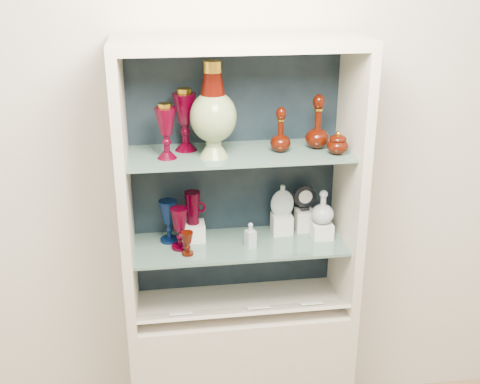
{
  "coord_description": "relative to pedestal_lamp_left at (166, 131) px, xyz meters",
  "views": [
    {
      "loc": [
        -0.33,
        -0.81,
        2.23
      ],
      "look_at": [
        0.0,
        1.53,
        1.3
      ],
      "focal_mm": 45.0,
      "sensor_mm": 36.0,
      "label": 1
    }
  ],
  "objects": [
    {
      "name": "cobalt_goblet",
      "position": [
        -0.01,
        0.1,
        -0.44
      ],
      "size": [
        0.1,
        0.1,
        0.19
      ],
      "primitive_type": null,
      "rotation": [
        0.0,
        0.0,
        -0.33
      ],
      "color": "#08173F",
      "rests_on": "shelf_lower"
    },
    {
      "name": "cabinet_side_left",
      "position": [
        -0.18,
        0.01,
        -0.26
      ],
      "size": [
        0.04,
        0.4,
        1.15
      ],
      "primitive_type": "cube",
      "color": "beige",
      "rests_on": "cabinet_base"
    },
    {
      "name": "cabinet_base",
      "position": [
        0.3,
        0.01,
        -1.21
      ],
      "size": [
        1.0,
        0.4,
        0.75
      ],
      "primitive_type": "cube",
      "color": "beige",
      "rests_on": "ground"
    },
    {
      "name": "clear_round_decanter",
      "position": [
        0.67,
        0.04,
        -0.39
      ],
      "size": [
        0.11,
        0.11,
        0.15
      ],
      "primitive_type": null,
      "rotation": [
        0.0,
        0.0,
        0.07
      ],
      "color": "#A1ADB9",
      "rests_on": "riser_clear_round_decanter"
    },
    {
      "name": "lidded_bowl",
      "position": [
        0.69,
        -0.04,
        -0.06
      ],
      "size": [
        0.1,
        0.1,
        0.1
      ],
      "primitive_type": null,
      "rotation": [
        0.0,
        0.0,
        -0.12
      ],
      "color": "#410E03",
      "rests_on": "shelf_upper"
    },
    {
      "name": "ruby_goblet_small",
      "position": [
        0.07,
        -0.04,
        -0.48
      ],
      "size": [
        0.07,
        0.07,
        0.1
      ],
      "primitive_type": null,
      "rotation": [
        0.0,
        0.0,
        -0.41
      ],
      "color": "#410E03",
      "rests_on": "shelf_lower"
    },
    {
      "name": "cabinet_back_panel",
      "position": [
        0.3,
        0.2,
        -0.26
      ],
      "size": [
        0.98,
        0.02,
        1.15
      ],
      "primitive_type": "cube",
      "color": "black",
      "rests_on": "cabinet_base"
    },
    {
      "name": "riser_flat_flask",
      "position": [
        0.5,
        0.11,
        -0.49
      ],
      "size": [
        0.09,
        0.09,
        0.09
      ],
      "primitive_type": "cube",
      "color": "silver",
      "rests_on": "shelf_lower"
    },
    {
      "name": "ruby_decanter_a",
      "position": [
        0.63,
        0.05,
        0.02
      ],
      "size": [
        0.11,
        0.11,
        0.26
      ],
      "primitive_type": null,
      "rotation": [
        0.0,
        0.0,
        -0.1
      ],
      "color": "#410E03",
      "rests_on": "shelf_upper"
    },
    {
      "name": "shelf_lower",
      "position": [
        0.3,
        0.03,
        -0.54
      ],
      "size": [
        0.92,
        0.34,
        0.01
      ],
      "primitive_type": "cube",
      "color": "slate",
      "rests_on": "cabinet_side_left"
    },
    {
      "name": "enamel_urn",
      "position": [
        0.19,
        -0.01,
        0.08
      ],
      "size": [
        0.2,
        0.2,
        0.39
      ],
      "primitive_type": null,
      "rotation": [
        0.0,
        0.0,
        0.07
      ],
      "color": "#0C401D",
      "rests_on": "shelf_upper"
    },
    {
      "name": "riser_cameo_medallion",
      "position": [
        0.61,
        0.13,
        -0.48
      ],
      "size": [
        0.08,
        0.08,
        0.1
      ],
      "primitive_type": "cube",
      "color": "silver",
      "rests_on": "shelf_lower"
    },
    {
      "name": "flat_flask",
      "position": [
        0.5,
        0.11,
        -0.37
      ],
      "size": [
        0.11,
        0.05,
        0.15
      ],
      "primitive_type": null,
      "rotation": [
        0.0,
        0.0,
        -0.04
      ],
      "color": "#A0AEB3",
      "rests_on": "riser_flat_flask"
    },
    {
      "name": "pedestal_lamp_left",
      "position": [
        0.0,
        0.0,
        0.0
      ],
      "size": [
        0.1,
        0.1,
        0.22
      ],
      "primitive_type": null,
      "rotation": [
        0.0,
        0.0,
        0.22
      ],
      "color": "#430011",
      "rests_on": "shelf_upper"
    },
    {
      "name": "riser_ruby_pitcher",
      "position": [
        0.1,
        0.1,
        -0.49
      ],
      "size": [
        0.1,
        0.1,
        0.08
      ],
      "primitive_type": "cube",
      "color": "silver",
      "rests_on": "shelf_lower"
    },
    {
      "name": "ruby_decanter_b",
      "position": [
        0.47,
        0.02,
        -0.01
      ],
      "size": [
        0.09,
        0.09,
        0.2
      ],
      "primitive_type": null,
      "rotation": [
        0.0,
        0.0,
        0.11
      ],
      "color": "#410E03",
      "rests_on": "shelf_upper"
    },
    {
      "name": "shelf_upper",
      "position": [
        0.3,
        0.03,
        -0.12
      ],
      "size": [
        0.92,
        0.34,
        0.01
      ],
      "primitive_type": "cube",
      "color": "slate",
      "rests_on": "cabinet_side_left"
    },
    {
      "name": "cabinet_side_right",
      "position": [
        0.78,
        0.01,
        -0.26
      ],
      "size": [
        0.04,
        0.4,
        1.15
      ],
      "primitive_type": "cube",
      "color": "beige",
      "rests_on": "cabinet_base"
    },
    {
      "name": "riser_clear_round_decanter",
      "position": [
        0.67,
        0.04,
        -0.5
      ],
      "size": [
        0.09,
        0.09,
        0.07
      ],
      "primitive_type": "cube",
      "color": "silver",
      "rests_on": "shelf_lower"
    },
    {
      "name": "label_ledge",
      "position": [
        0.3,
        -0.1,
        -0.8
      ],
      "size": [
        0.92,
        0.17,
        0.09
      ],
      "primitive_type": "cube",
      "rotation": [
        -0.44,
        0.0,
        0.0
      ],
      "color": "beige",
      "rests_on": "cabinet_base"
    },
    {
      "name": "cabinet_top_cap",
      "position": [
        0.3,
        0.01,
        0.34
      ],
      "size": [
        1.0,
        0.4,
        0.04
      ],
      "primitive_type": "cube",
      "color": "beige",
      "rests_on": "cabinet_side_left"
    },
    {
      "name": "label_card_2",
      "position": [
        0.6,
        -0.1,
        -0.79
      ],
      "size": [
        0.1,
        0.06,
        0.03
      ],
      "primitive_type": "cube",
      "rotation": [
        -0.44,
        0.0,
        0.0
      ],
      "color": "white",
      "rests_on": "label_ledge"
    },
    {
      "name": "ruby_pitcher",
      "position": [
        0.1,
        0.1,
        -0.38
      ],
      "size": [
        0.13,
        0.11,
        0.15
      ],
      "primitive_type": null,
      "rotation": [
        0.0,
        0.0,
        -0.4
      ],
      "color": "#430011",
      "rests_on": "riser_ruby_pitcher"
    },
    {
      "name": "clear_square_bottle",
      "position": [
        0.34,
        -0.01,
        -0.47
      ],
      "size": [
        0.05,
        0.05,
        0.12
      ],
      "primitive_type": null,
      "rotation": [
        0.0,
        0.0,
        0.35
      ],
      "color": "#A1ADB9",
      "rests_on": "shelf_lower"
    },
    {
      "name": "ruby_goblet_tall",
      "position": [
        0.04,
        0.02,
        -0.44
      ],
      "size": [
        0.1,
        0.1,
        0.19
      ],
      "primitive_type": null,
      "rotation": [
        0.0,
        0.0,
        -0.43
      ],
      "color": "#430011",
      "rests_on": "shelf_lower"
    },
    {
      "name": "cameo_medallion",
      "position": [
        0.61,
        0.13,
        -0.37
      ],
      "size": [
        0.11,
        0.04,
        0.12
      ],
      "primitive_type": null,
      "rotation": [
        0.0,
        0.0,
        0.04
      ],
      "color": "black",
      "rests_on": "riser_cameo_medallion"
    },
    {
      "name": "wall_back",
      "position": [
        0.3,
        0.23,
        -0.18
      ],
      "size": [
        3.5,
        0.02,
        2.8
      ],
      "primitive_type": "cube",
      "color": "silver",
      "rests_on": "ground"
    },
    {
      "name": "pedestal_lamp_right",
      "position": [
        0.08,
        0.1,
        0.02
      ],
      "size": [
        0.12,
        0.12,
        0.26
      ],
      "primitive_type": null,
      "rotation": [
        0.0,
        0.0,
        0.24
      ],
      "color": "#430011",
      "rests_on": "shelf_upper"
    },
    {
      "name": "label_card_0",
      "position": [
        0.36,
        -0.1,
        -0.79
      ],
      "size": [
        0.1,
        0.06,
        0.03
      ],
      "primitive_type": "cube",
      "rotation": [
        -0.44,
        0.0,
        0.0
      ],
      "color": "white",
      "rests_on": "label_ledge"
    },
    {
      "name": "label_card_1",
      "position": [
        0.03,
        -0.1,
        -0.79
      ],
      "size": [
        0.1,
        0.06,
        0.03
      ],
      "primitive_type": "cube",
      "rotation": [
        -0.44,
        0.0,
        0.0
      ],
      "color": "white",
      "rests_on": "label_ledge"
    }
  ]
}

